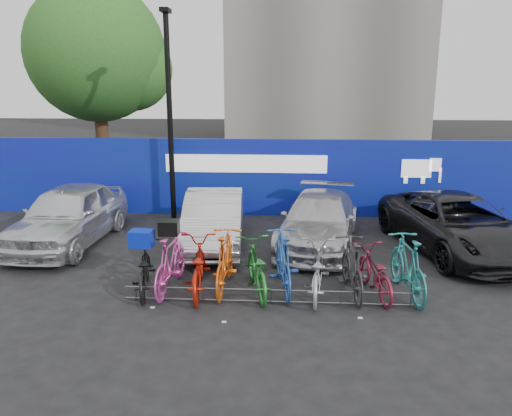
# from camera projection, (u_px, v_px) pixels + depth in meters

# --- Properties ---
(ground) EXTENTS (100.00, 100.00, 0.00)m
(ground) POSITION_uv_depth(u_px,v_px,m) (272.00, 291.00, 10.02)
(ground) COLOR black
(ground) RESTS_ON ground
(hoarding) EXTENTS (22.00, 0.18, 2.40)m
(hoarding) POSITION_uv_depth(u_px,v_px,m) (278.00, 178.00, 15.54)
(hoarding) COLOR navy
(hoarding) RESTS_ON ground
(tree) EXTENTS (5.40, 5.20, 7.80)m
(tree) POSITION_uv_depth(u_px,v_px,m) (103.00, 56.00, 18.93)
(tree) COLOR #382314
(tree) RESTS_ON ground
(lamppost) EXTENTS (0.25, 0.50, 6.11)m
(lamppost) POSITION_uv_depth(u_px,v_px,m) (170.00, 111.00, 14.65)
(lamppost) COLOR black
(lamppost) RESTS_ON ground
(bike_rack) EXTENTS (5.60, 0.03, 0.30)m
(bike_rack) POSITION_uv_depth(u_px,v_px,m) (271.00, 296.00, 9.40)
(bike_rack) COLOR #595B60
(bike_rack) RESTS_ON ground
(car_0) EXTENTS (2.01, 4.61, 1.55)m
(car_0) POSITION_uv_depth(u_px,v_px,m) (69.00, 215.00, 12.81)
(car_0) COLOR silver
(car_0) RESTS_ON ground
(car_1) EXTENTS (1.74, 4.23, 1.36)m
(car_1) POSITION_uv_depth(u_px,v_px,m) (214.00, 219.00, 12.75)
(car_1) COLOR #B4B3B8
(car_1) RESTS_ON ground
(car_2) EXTENTS (2.58, 4.75, 1.31)m
(car_2) POSITION_uv_depth(u_px,v_px,m) (319.00, 220.00, 12.78)
(car_2) COLOR #B3B2B7
(car_2) RESTS_ON ground
(car_3) EXTENTS (3.31, 5.39, 1.39)m
(car_3) POSITION_uv_depth(u_px,v_px,m) (457.00, 224.00, 12.24)
(car_3) COLOR black
(car_3) RESTS_ON ground
(bike_0) EXTENTS (1.00, 1.91, 0.95)m
(bike_0) POSITION_uv_depth(u_px,v_px,m) (143.00, 269.00, 9.89)
(bike_0) COLOR black
(bike_0) RESTS_ON ground
(bike_1) EXTENTS (0.71, 1.99, 1.18)m
(bike_1) POSITION_uv_depth(u_px,v_px,m) (171.00, 263.00, 9.93)
(bike_1) COLOR #CB3C98
(bike_1) RESTS_ON ground
(bike_2) EXTENTS (0.92, 2.09, 1.06)m
(bike_2) POSITION_uv_depth(u_px,v_px,m) (197.00, 267.00, 9.84)
(bike_2) COLOR #A81809
(bike_2) RESTS_ON ground
(bike_3) EXTENTS (0.65, 2.04, 1.21)m
(bike_3) POSITION_uv_depth(u_px,v_px,m) (225.00, 261.00, 9.96)
(bike_3) COLOR #D85711
(bike_3) RESTS_ON ground
(bike_4) EXTENTS (1.10, 2.06, 1.03)m
(bike_4) POSITION_uv_depth(u_px,v_px,m) (256.00, 268.00, 9.83)
(bike_4) COLOR #1F7127
(bike_4) RESTS_ON ground
(bike_5) EXTENTS (0.85, 2.10, 1.23)m
(bike_5) POSITION_uv_depth(u_px,v_px,m) (283.00, 262.00, 9.91)
(bike_5) COLOR #2250A3
(bike_5) RESTS_ON ground
(bike_6) EXTENTS (0.84, 1.99, 1.02)m
(bike_6) POSITION_uv_depth(u_px,v_px,m) (316.00, 271.00, 9.71)
(bike_6) COLOR #999DA1
(bike_6) RESTS_ON ground
(bike_7) EXTENTS (0.68, 1.95, 1.15)m
(bike_7) POSITION_uv_depth(u_px,v_px,m) (352.00, 267.00, 9.70)
(bike_7) COLOR #28282B
(bike_7) RESTS_ON ground
(bike_8) EXTENTS (0.95, 1.88, 0.94)m
(bike_8) POSITION_uv_depth(u_px,v_px,m) (374.00, 272.00, 9.73)
(bike_8) COLOR maroon
(bike_8) RESTS_ON ground
(bike_9) EXTENTS (0.78, 2.08, 1.22)m
(bike_9) POSITION_uv_depth(u_px,v_px,m) (408.00, 266.00, 9.67)
(bike_9) COLOR #237E7B
(bike_9) RESTS_ON ground
(cargo_crate) EXTENTS (0.48, 0.38, 0.32)m
(cargo_crate) POSITION_uv_depth(u_px,v_px,m) (142.00, 238.00, 9.74)
(cargo_crate) COLOR #071EAA
(cargo_crate) RESTS_ON bike_0
(cargo_topcase) EXTENTS (0.40, 0.36, 0.28)m
(cargo_topcase) POSITION_uv_depth(u_px,v_px,m) (169.00, 227.00, 9.75)
(cargo_topcase) COLOR black
(cargo_topcase) RESTS_ON bike_1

